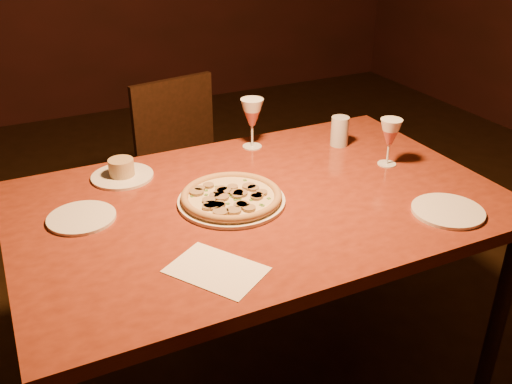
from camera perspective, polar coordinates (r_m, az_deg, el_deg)
name	(u,v)px	position (r m, az deg, el deg)	size (l,w,h in m)	color
floor	(284,380)	(2.40, 2.81, -18.30)	(7.00, 7.00, 0.00)	black
dining_table	(259,218)	(1.90, 0.34, -2.66)	(1.58, 1.02, 0.84)	maroon
chair_far	(189,163)	(2.89, -6.72, 2.90)	(0.51, 0.51, 0.92)	black
pizza_plate	(231,197)	(1.83, -2.47, -0.52)	(0.35, 0.35, 0.04)	silver
ramekin_saucer	(122,172)	(2.05, -13.27, 1.98)	(0.22, 0.22, 0.07)	silver
wine_glass_far	(252,123)	(2.21, -0.39, 6.87)	(0.09, 0.09, 0.20)	#B9554D
wine_glass_right	(389,142)	(2.12, 13.18, 4.86)	(0.08, 0.08, 0.18)	#B9554D
water_tumbler	(340,131)	(2.27, 8.37, 6.04)	(0.07, 0.07, 0.12)	silver
side_plate_left	(82,218)	(1.82, -17.05, -2.48)	(0.21, 0.21, 0.01)	silver
side_plate_near	(448,211)	(1.88, 18.64, -1.81)	(0.22, 0.22, 0.01)	silver
menu_card	(216,270)	(1.52, -3.98, -7.78)	(0.17, 0.25, 0.00)	white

